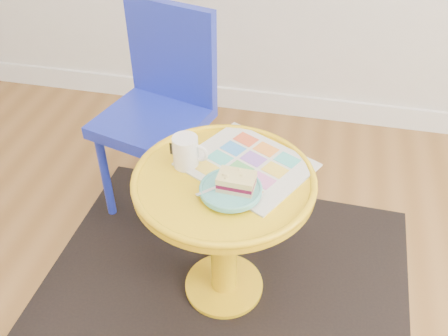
% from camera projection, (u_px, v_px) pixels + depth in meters
% --- Properties ---
extents(room_walls, '(4.00, 4.00, 4.00)m').
position_uv_depth(room_walls, '(66.00, 208.00, 2.05)').
color(room_walls, silver).
rests_on(room_walls, ground).
extents(rug, '(1.33, 1.13, 0.01)m').
position_uv_depth(rug, '(224.00, 287.00, 1.81)').
color(rug, black).
rests_on(rug, ground).
extents(side_table, '(0.55, 0.55, 0.52)m').
position_uv_depth(side_table, '(224.00, 214.00, 1.58)').
color(side_table, gold).
rests_on(side_table, ground).
extents(chair, '(0.45, 0.45, 0.83)m').
position_uv_depth(chair, '(160.00, 102.00, 1.90)').
color(chair, '#1B2AB4').
rests_on(chair, ground).
extents(newspaper, '(0.45, 0.43, 0.01)m').
position_uv_depth(newspaper, '(247.00, 165.00, 1.53)').
color(newspaper, silver).
rests_on(newspaper, side_table).
extents(mug, '(0.11, 0.08, 0.10)m').
position_uv_depth(mug, '(186.00, 151.00, 1.50)').
color(mug, white).
rests_on(mug, side_table).
extents(plate, '(0.18, 0.18, 0.02)m').
position_uv_depth(plate, '(231.00, 190.00, 1.41)').
color(plate, '#54B3AC').
rests_on(plate, newspaper).
extents(cake_slice, '(0.11, 0.07, 0.05)m').
position_uv_depth(cake_slice, '(236.00, 181.00, 1.40)').
color(cake_slice, '#D3BC8C').
rests_on(cake_slice, plate).
extents(fork, '(0.11, 0.11, 0.00)m').
position_uv_depth(fork, '(220.00, 186.00, 1.41)').
color(fork, silver).
rests_on(fork, plate).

